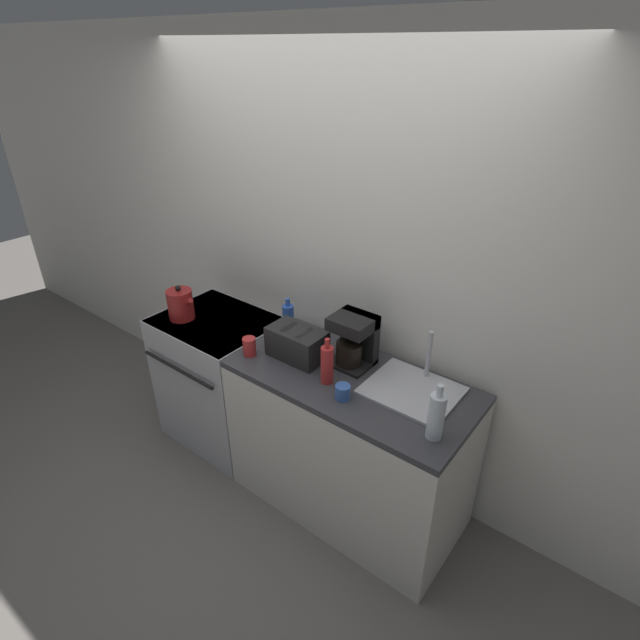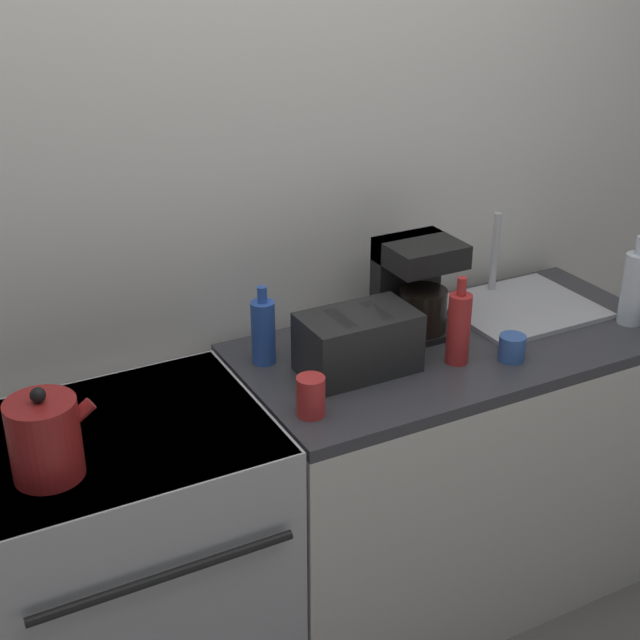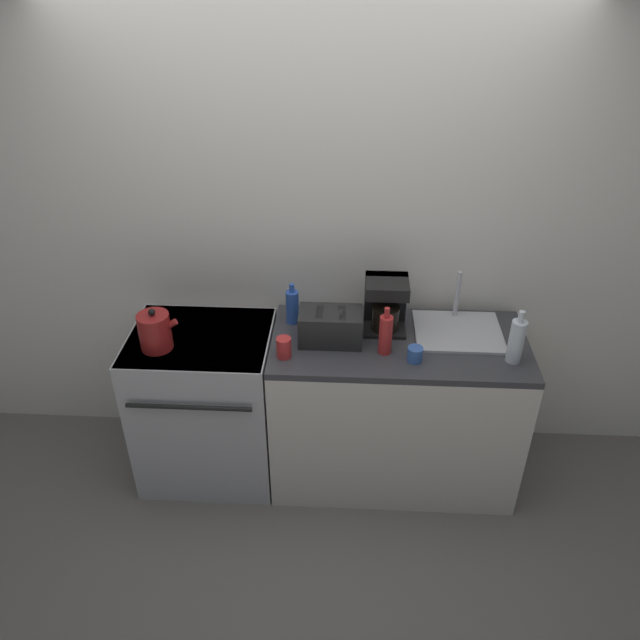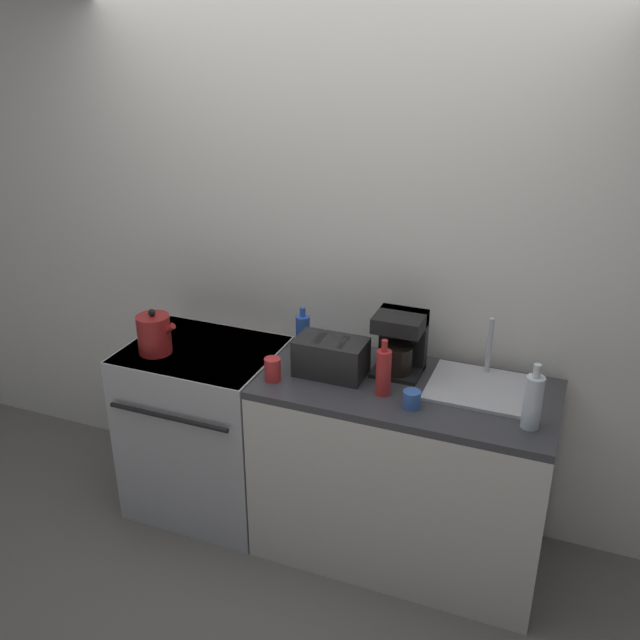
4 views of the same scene
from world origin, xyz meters
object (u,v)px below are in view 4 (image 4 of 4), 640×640
cup_blue (412,399)px  toaster (331,357)px  coffee_maker (400,341)px  bottle_clear (533,401)px  bottle_red (383,372)px  stove (207,427)px  kettle (154,334)px  cup_red (273,369)px  bottle_blue (303,333)px

cup_blue → toaster: bearing=160.4°
coffee_maker → bottle_clear: bearing=-23.6°
bottle_red → bottle_clear: bearing=-3.4°
stove → bottle_red: size_ratio=3.55×
stove → kettle: size_ratio=4.02×
toaster → cup_red: (-0.22, -0.15, -0.03)m
cup_blue → bottle_clear: bearing=3.1°
bottle_red → cup_red: 0.51m
bottle_blue → cup_blue: 0.71m
kettle → bottle_red: bottle_red is taller
stove → cup_blue: size_ratio=12.01×
coffee_maker → cup_blue: coffee_maker is taller
stove → bottle_blue: bearing=19.4°
coffee_maker → bottle_red: coffee_maker is taller
cup_red → coffee_maker: bearing=30.4°
stove → coffee_maker: 1.15m
stove → bottle_red: 1.11m
bottle_clear → cup_blue: (-0.48, -0.03, -0.08)m
bottle_red → coffee_maker: bearing=88.3°
kettle → bottle_red: bearing=1.1°
kettle → bottle_blue: bottle_blue is taller
bottle_red → bottle_blue: bearing=152.3°
coffee_maker → bottle_blue: 0.49m
bottle_blue → cup_red: 0.32m
kettle → cup_red: kettle is taller
cup_red → toaster: bearing=33.8°
bottle_blue → bottle_red: 0.55m
cup_blue → cup_red: cup_red is taller
stove → bottle_blue: bottle_blue is taller
bottle_red → toaster: bearing=162.5°
stove → cup_red: size_ratio=8.60×
cup_blue → cup_red: bearing=-180.0°
bottle_blue → bottle_clear: bearing=-14.7°
cup_blue → bottle_red: bearing=156.6°
bottle_blue → bottle_red: bearing=-27.7°
bottle_clear → cup_red: bottle_clear is taller
coffee_maker → cup_red: coffee_maker is taller
toaster → bottle_blue: bearing=141.3°
toaster → bottle_clear: 0.91m
toaster → coffee_maker: size_ratio=1.10×
bottle_clear → bottle_blue: size_ratio=1.22×
bottle_clear → bottle_red: 0.63m
toaster → bottle_clear: size_ratio=1.13×
stove → bottle_clear: (1.59, -0.12, 0.57)m
toaster → bottle_blue: 0.27m
bottle_red → cup_blue: bottle_red is taller
cup_red → cup_blue: bearing=0.0°
toaster → bottle_red: size_ratio=1.24×
coffee_maker → cup_blue: 0.35m
bottle_blue → bottle_red: size_ratio=0.90×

